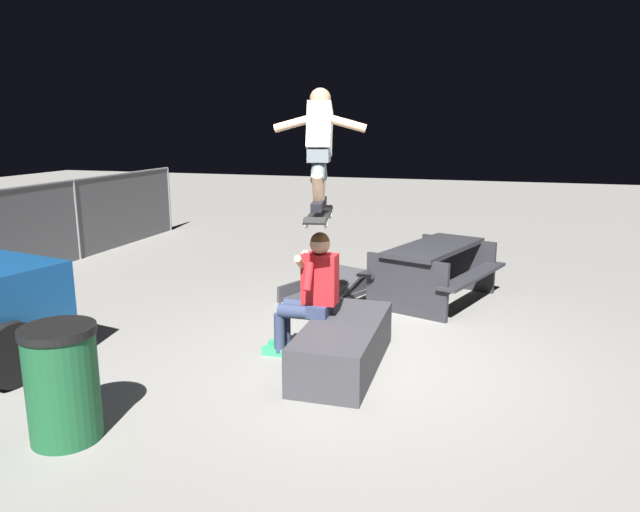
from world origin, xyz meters
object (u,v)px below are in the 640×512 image
at_px(person_sitting_on_ledge, 310,289).
at_px(skater_airborne, 320,143).
at_px(kicker_ramp, 324,292).
at_px(skateboard, 319,216).
at_px(trash_bin, 63,383).
at_px(picnic_table_back, 434,264).
at_px(ledge_box_main, 343,345).

distance_m(person_sitting_on_ledge, skater_airborne, 1.43).
height_order(person_sitting_on_ledge, kicker_ramp, person_sitting_on_ledge).
relative_size(skateboard, trash_bin, 1.18).
relative_size(skater_airborne, picnic_table_back, 0.55).
distance_m(person_sitting_on_ledge, skateboard, 0.75).
relative_size(skateboard, skater_airborne, 0.93).
bearing_deg(kicker_ramp, skater_airborne, -165.01).
xyz_separation_m(person_sitting_on_ledge, skater_airborne, (0.05, -0.08, 1.43)).
xyz_separation_m(kicker_ramp, trash_bin, (-4.08, 0.81, 0.37)).
bearing_deg(trash_bin, skateboard, -33.16).
bearing_deg(picnic_table_back, kicker_ramp, 102.03).
bearing_deg(skateboard, kicker_ramp, 14.90).
bearing_deg(skater_airborne, kicker_ramp, 14.99).
height_order(skater_airborne, picnic_table_back, skater_airborne).
bearing_deg(kicker_ramp, picnic_table_back, -77.97).
xyz_separation_m(ledge_box_main, person_sitting_on_ledge, (0.18, 0.39, 0.48)).
bearing_deg(skateboard, trash_bin, 146.84).
xyz_separation_m(person_sitting_on_ledge, kicker_ramp, (2.02, 0.44, -0.63)).
height_order(kicker_ramp, picnic_table_back, picnic_table_back).
bearing_deg(person_sitting_on_ledge, ledge_box_main, -114.95).
distance_m(ledge_box_main, picnic_table_back, 2.59).
xyz_separation_m(person_sitting_on_ledge, skateboard, (-0.01, -0.10, 0.74)).
distance_m(skateboard, skater_airborne, 0.69).
bearing_deg(person_sitting_on_ledge, trash_bin, 148.84).
bearing_deg(skater_airborne, person_sitting_on_ledge, 119.75).
height_order(skateboard, kicker_ramp, skateboard).
relative_size(picnic_table_back, trash_bin, 2.33).
relative_size(skateboard, kicker_ramp, 0.84).
bearing_deg(skater_airborne, picnic_table_back, -21.48).
height_order(kicker_ramp, trash_bin, trash_bin).
bearing_deg(ledge_box_main, skater_airborne, 53.14).
distance_m(person_sitting_on_ledge, picnic_table_back, 2.53).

